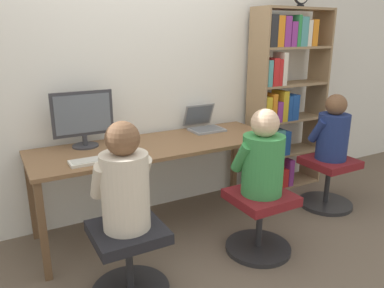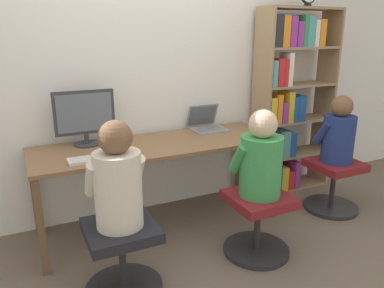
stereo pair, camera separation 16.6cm
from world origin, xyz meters
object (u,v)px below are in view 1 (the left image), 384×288
keyboard (101,159)px  person_at_monitor (125,182)px  bookshelf (282,102)px  person_at_laptop (263,158)px  office_chair_right (260,219)px  laptop (204,125)px  office_chair_left (129,257)px  person_near_shelf (333,131)px  desktop_monitor (83,119)px  office_chair_side (328,180)px

keyboard → person_at_monitor: (-0.00, -0.52, 0.01)m
person_at_monitor → bookshelf: 2.22m
person_at_laptop → person_at_monitor: bearing=-180.0°
office_chair_right → bookshelf: bookshelf is taller
person_at_laptop → laptop: bearing=86.4°
office_chair_left → person_at_laptop: 1.17m
keyboard → office_chair_right: bearing=-26.5°
person_at_monitor → person_near_shelf: person_at_monitor is taller
desktop_monitor → office_chair_left: (0.01, -0.94, -0.72)m
office_chair_right → person_at_monitor: (-1.05, 0.00, 0.52)m
keyboard → person_near_shelf: size_ratio=0.71×
office_chair_left → person_at_monitor: size_ratio=0.76×
desktop_monitor → person_near_shelf: size_ratio=0.78×
office_chair_right → office_chair_side: same height
office_chair_right → person_near_shelf: 1.23m
office_chair_left → office_chair_side: size_ratio=1.00×
laptop → bookshelf: 0.92m
laptop → office_chair_side: 1.32m
office_chair_left → person_at_monitor: (-0.00, 0.00, 0.52)m
person_near_shelf → person_at_laptop: bearing=-164.2°
person_at_laptop → bookshelf: (0.97, 0.89, 0.18)m
office_chair_right → office_chair_side: bearing=15.8°
bookshelf → office_chair_side: (0.12, -0.59, -0.68)m
person_at_monitor → office_chair_side: (2.14, 0.30, -0.52)m
keyboard → office_chair_side: 2.21m
office_chair_left → office_chair_right: bearing=0.0°
person_at_laptop → office_chair_side: size_ratio=1.26×
keyboard → person_at_laptop: person_at_laptop is taller
laptop → office_chair_left: bearing=-139.6°
desktop_monitor → person_at_monitor: (0.01, -0.93, -0.20)m
person_at_laptop → keyboard: bearing=153.7°
office_chair_side → person_near_shelf: (0.00, 0.00, 0.49)m
laptop → keyboard: size_ratio=0.72×
desktop_monitor → bookshelf: bearing=-1.1°
office_chair_right → bookshelf: bearing=42.9°
laptop → person_at_monitor: person_at_monitor is taller
person_at_monitor → office_chair_side: size_ratio=1.32×
office_chair_right → person_at_laptop: size_ratio=0.79×
laptop → office_chair_left: 1.56m
office_chair_right → keyboard: bearing=153.5°
desktop_monitor → keyboard: size_ratio=1.10×
desktop_monitor → laptop: desktop_monitor is taller
person_at_monitor → office_chair_side: person_at_monitor is taller
desktop_monitor → office_chair_left: 1.18m
person_at_laptop → office_chair_right: bearing=-90.0°
desktop_monitor → person_at_monitor: desktop_monitor is taller
keyboard → person_near_shelf: 2.15m
office_chair_right → person_at_monitor: 1.17m
desktop_monitor → office_chair_right: bearing=-41.4°
office_chair_left → office_chair_right: size_ratio=1.00×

